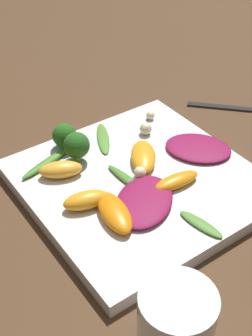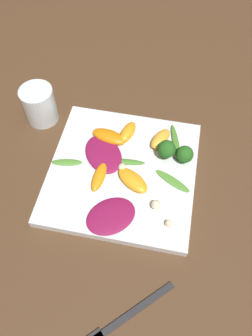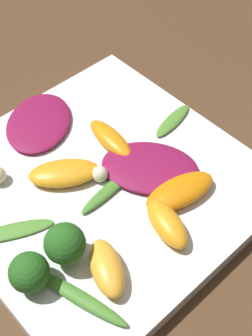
% 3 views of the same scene
% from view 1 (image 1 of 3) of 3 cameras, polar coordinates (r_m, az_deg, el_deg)
% --- Properties ---
extents(ground_plane, '(2.40, 2.40, 0.00)m').
position_cam_1_polar(ground_plane, '(0.63, 1.64, -2.48)').
color(ground_plane, '#4C331E').
extents(plate, '(0.29, 0.29, 0.02)m').
position_cam_1_polar(plate, '(0.63, 1.66, -1.83)').
color(plate, white).
rests_on(plate, ground_plane).
extents(drinking_glass, '(0.07, 0.07, 0.08)m').
position_cam_1_polar(drinking_glass, '(0.45, 6.07, -18.58)').
color(drinking_glass, white).
rests_on(drinking_glass, ground_plane).
extents(fork, '(0.14, 0.13, 0.01)m').
position_cam_1_polar(fork, '(0.82, 15.09, 6.96)').
color(fork, '#262628').
rests_on(fork, ground_plane).
extents(radicchio_leaf_0, '(0.11, 0.12, 0.01)m').
position_cam_1_polar(radicchio_leaf_0, '(0.58, 2.24, -4.05)').
color(radicchio_leaf_0, maroon).
rests_on(radicchio_leaf_0, plate).
extents(radicchio_leaf_1, '(0.12, 0.11, 0.01)m').
position_cam_1_polar(radicchio_leaf_1, '(0.67, 8.71, 2.50)').
color(radicchio_leaf_1, maroon).
rests_on(radicchio_leaf_1, plate).
extents(orange_segment_0, '(0.04, 0.06, 0.02)m').
position_cam_1_polar(orange_segment_0, '(0.57, -4.92, -3.93)').
color(orange_segment_0, orange).
rests_on(orange_segment_0, plate).
extents(orange_segment_1, '(0.05, 0.06, 0.02)m').
position_cam_1_polar(orange_segment_1, '(0.62, -7.97, -0.18)').
color(orange_segment_1, '#FCAD33').
rests_on(orange_segment_1, plate).
extents(orange_segment_2, '(0.03, 0.07, 0.01)m').
position_cam_1_polar(orange_segment_2, '(0.61, 6.17, -1.58)').
color(orange_segment_2, orange).
rests_on(orange_segment_2, plate).
extents(orange_segment_3, '(0.08, 0.07, 0.02)m').
position_cam_1_polar(orange_segment_3, '(0.64, 2.11, 1.45)').
color(orange_segment_3, orange).
rests_on(orange_segment_3, plate).
extents(orange_segment_4, '(0.08, 0.05, 0.02)m').
position_cam_1_polar(orange_segment_4, '(0.56, -1.42, -5.43)').
color(orange_segment_4, orange).
rests_on(orange_segment_4, plate).
extents(broccoli_floret_0, '(0.03, 0.03, 0.04)m').
position_cam_1_polar(broccoli_floret_0, '(0.67, -7.51, 3.90)').
color(broccoli_floret_0, '#84AD5B').
rests_on(broccoli_floret_0, plate).
extents(broccoli_floret_1, '(0.04, 0.04, 0.04)m').
position_cam_1_polar(broccoli_floret_1, '(0.64, -6.04, 2.73)').
color(broccoli_floret_1, '#84AD5B').
rests_on(broccoli_floret_1, plate).
extents(arugula_sprig_0, '(0.08, 0.02, 0.01)m').
position_cam_1_polar(arugula_sprig_0, '(0.61, 0.38, -1.57)').
color(arugula_sprig_0, '#47842D').
rests_on(arugula_sprig_0, plate).
extents(arugula_sprig_1, '(0.08, 0.05, 0.00)m').
position_cam_1_polar(arugula_sprig_1, '(0.69, -2.81, 3.63)').
color(arugula_sprig_1, '#518E33').
rests_on(arugula_sprig_1, plate).
extents(arugula_sprig_2, '(0.04, 0.10, 0.01)m').
position_cam_1_polar(arugula_sprig_2, '(0.65, -9.43, 0.79)').
color(arugula_sprig_2, '#47842D').
rests_on(arugula_sprig_2, plate).
extents(arugula_sprig_3, '(0.06, 0.03, 0.01)m').
position_cam_1_polar(arugula_sprig_3, '(0.56, 9.12, -6.78)').
color(arugula_sprig_3, '#518E33').
rests_on(arugula_sprig_3, plate).
extents(macadamia_nut_0, '(0.02, 0.02, 0.02)m').
position_cam_1_polar(macadamia_nut_0, '(0.70, 2.41, 4.80)').
color(macadamia_nut_0, beige).
rests_on(macadamia_nut_0, plate).
extents(macadamia_nut_1, '(0.02, 0.02, 0.02)m').
position_cam_1_polar(macadamia_nut_1, '(0.61, 1.50, -0.57)').
color(macadamia_nut_1, beige).
rests_on(macadamia_nut_1, plate).
extents(macadamia_nut_2, '(0.01, 0.01, 0.01)m').
position_cam_1_polar(macadamia_nut_2, '(0.73, 2.99, 6.41)').
color(macadamia_nut_2, beige).
rests_on(macadamia_nut_2, plate).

